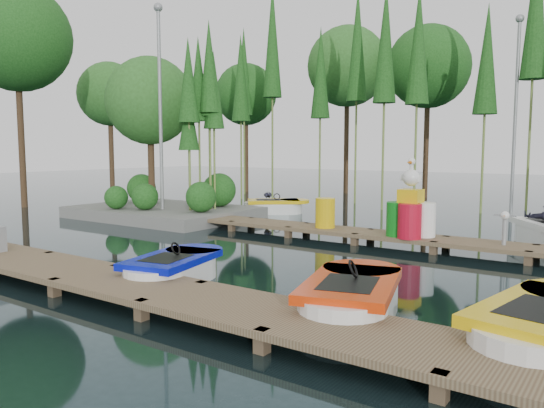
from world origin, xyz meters
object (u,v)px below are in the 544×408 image
Objects in this scene: boat_yellow_far at (274,206)px; drum_cluster at (410,214)px; boat_red at (352,300)px; yellow_barrel at (325,213)px; boat_blue at (174,270)px; island at (162,128)px.

boat_yellow_far is 1.36× the size of drum_cluster.
boat_red is 1.12× the size of boat_yellow_far.
boat_red is at bearing -57.43° from yellow_barrel.
boat_yellow_far reaches higher than boat_blue.
yellow_barrel is 0.42× the size of drum_cluster.
yellow_barrel is at bearing 176.48° from drum_cluster.
yellow_barrel is at bearing -6.29° from island.
boat_red is 1.52× the size of drum_cluster.
boat_blue is 3.58m from boat_red.
boat_yellow_far reaches higher than yellow_barrel.
boat_red is (10.87, -6.57, -2.92)m from island.
island is at bearing -151.74° from boat_yellow_far.
boat_red is at bearing -11.46° from boat_blue.
boat_blue is 0.88× the size of boat_red.
boat_blue is 1.34× the size of drum_cluster.
drum_cluster reaches higher than yellow_barrel.
drum_cluster reaches higher than boat_yellow_far.
island is 2.56× the size of boat_yellow_far.
boat_blue is 3.21× the size of yellow_barrel.
boat_blue is at bearing -84.05° from boat_yellow_far.
island is 13.03m from boat_red.
yellow_barrel reaches higher than boat_blue.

